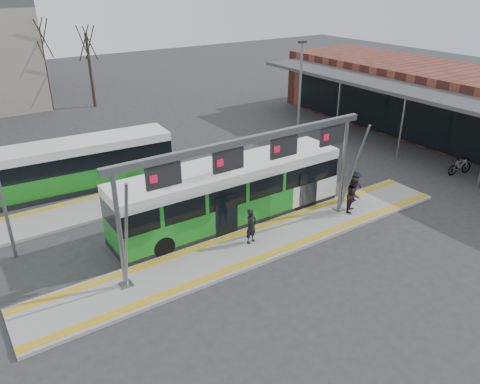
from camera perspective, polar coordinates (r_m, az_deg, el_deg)
The scene contains 16 objects.
ground at distance 22.32m, azimuth 2.37°, elevation -6.40°, with size 120.00×120.00×0.00m, color #2D2D30.
platform_main at distance 22.28m, azimuth 2.38°, elevation -6.23°, with size 22.00×3.00×0.15m, color gray.
platform_second at distance 27.01m, azimuth -14.73°, elevation -1.16°, with size 20.00×3.00×0.15m, color gray.
tactile_main at distance 22.23m, azimuth 2.38°, elevation -6.05°, with size 22.00×2.65×0.02m.
tactile_second at distance 27.97m, azimuth -15.57°, elevation -0.13°, with size 20.00×0.35×0.02m.
gantry at distance 20.40m, azimuth 1.38°, elevation 3.97°, with size 13.00×1.68×5.20m.
station_building at distance 39.44m, azimuth 25.57°, elevation 9.34°, with size 11.50×32.00×5.00m.
hero_bus at distance 23.63m, azimuth -1.31°, elevation -0.19°, with size 12.38×2.65×3.40m.
bg_bus_green at distance 29.04m, azimuth -19.76°, elevation 2.96°, with size 11.67×3.25×2.88m.
passenger_a at distance 21.76m, azimuth 1.38°, elevation -4.19°, with size 0.63×0.41×1.72m, color black.
passenger_b at distance 25.29m, azimuth 13.68°, elevation -0.33°, with size 0.92×0.72×1.89m, color black.
passenger_c at distance 26.42m, azimuth 13.86°, elevation 0.74°, with size 1.20×0.69×1.85m, color black.
bicycle_d at distance 32.80m, azimuth 25.24°, elevation 2.87°, with size 0.52×1.85×1.11m, color gray.
tree_left at distance 46.77m, azimuth -23.17°, elevation 16.77°, with size 1.40×1.40×8.41m.
tree_mid at distance 46.80m, azimuth -18.17°, elevation 16.80°, with size 1.40×1.40×7.66m.
lamp_east at distance 30.39m, azimuth 7.24°, elevation 10.79°, with size 0.50×0.25×7.97m.
Camera 1 is at (-11.37, -15.25, 11.68)m, focal length 35.00 mm.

